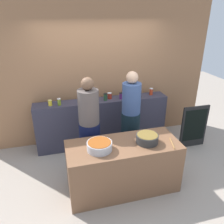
% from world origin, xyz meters
% --- Properties ---
extents(ground, '(12.00, 12.00, 0.00)m').
position_xyz_m(ground, '(0.00, 0.00, 0.00)').
color(ground, '#A19486').
extents(storefront_wall, '(4.80, 0.12, 3.00)m').
position_xyz_m(storefront_wall, '(0.00, 1.45, 1.50)').
color(storefront_wall, '#996A47').
rests_on(storefront_wall, ground).
extents(display_shelf, '(2.70, 0.36, 0.99)m').
position_xyz_m(display_shelf, '(0.00, 1.10, 0.50)').
color(display_shelf, '#333140').
rests_on(display_shelf, ground).
extents(prep_table, '(1.70, 0.70, 0.81)m').
position_xyz_m(prep_table, '(0.00, -0.30, 0.40)').
color(prep_table, brown).
rests_on(prep_table, ground).
extents(preserve_jar_0, '(0.07, 0.07, 0.11)m').
position_xyz_m(preserve_jar_0, '(-1.01, 1.06, 1.05)').
color(preserve_jar_0, yellow).
rests_on(preserve_jar_0, display_shelf).
extents(preserve_jar_1, '(0.07, 0.07, 0.13)m').
position_xyz_m(preserve_jar_1, '(-0.84, 1.04, 1.06)').
color(preserve_jar_1, olive).
rests_on(preserve_jar_1, display_shelf).
extents(preserve_jar_2, '(0.08, 0.08, 0.14)m').
position_xyz_m(preserve_jar_2, '(0.06, 1.05, 1.07)').
color(preserve_jar_2, '#25452B').
rests_on(preserve_jar_2, display_shelf).
extents(preserve_jar_3, '(0.09, 0.09, 0.12)m').
position_xyz_m(preserve_jar_3, '(0.16, 1.13, 1.06)').
color(preserve_jar_3, '#A72B1E').
rests_on(preserve_jar_3, display_shelf).
extents(preserve_jar_4, '(0.08, 0.08, 0.13)m').
position_xyz_m(preserve_jar_4, '(0.38, 1.05, 1.06)').
color(preserve_jar_4, '#53215F').
rests_on(preserve_jar_4, display_shelf).
extents(preserve_jar_5, '(0.07, 0.07, 0.12)m').
position_xyz_m(preserve_jar_5, '(0.49, 1.06, 1.05)').
color(preserve_jar_5, '#CF6118').
rests_on(preserve_jar_5, display_shelf).
extents(preserve_jar_6, '(0.07, 0.07, 0.11)m').
position_xyz_m(preserve_jar_6, '(0.75, 1.13, 1.05)').
color(preserve_jar_6, '#28542D').
rests_on(preserve_jar_6, display_shelf).
extents(preserve_jar_7, '(0.07, 0.07, 0.15)m').
position_xyz_m(preserve_jar_7, '(1.06, 1.12, 1.07)').
color(preserve_jar_7, '#AF3219').
rests_on(preserve_jar_7, display_shelf).
extents(cooking_pot_left, '(0.36, 0.36, 0.13)m').
position_xyz_m(cooking_pot_left, '(-0.37, -0.35, 0.87)').
color(cooking_pot_left, '#B7B7BC').
rests_on(cooking_pot_left, prep_table).
extents(cooking_pot_center, '(0.33, 0.33, 0.13)m').
position_xyz_m(cooking_pot_center, '(0.36, -0.34, 0.87)').
color(cooking_pot_center, '#2D2D2D').
rests_on(cooking_pot_center, prep_table).
extents(wooden_spoon, '(0.10, 0.29, 0.02)m').
position_xyz_m(wooden_spoon, '(0.71, -0.48, 0.82)').
color(wooden_spoon, '#9E703D').
rests_on(wooden_spoon, prep_table).
extents(cook_with_tongs, '(0.35, 0.35, 1.70)m').
position_xyz_m(cook_with_tongs, '(-0.41, 0.28, 0.77)').
color(cook_with_tongs, '#0D1233').
rests_on(cook_with_tongs, ground).
extents(cook_in_cap, '(0.35, 0.35, 1.68)m').
position_xyz_m(cook_in_cap, '(0.41, 0.53, 0.76)').
color(cook_in_cap, black).
rests_on(cook_in_cap, ground).
extents(chalkboard_sign, '(0.57, 0.05, 0.90)m').
position_xyz_m(chalkboard_sign, '(1.77, 0.48, 0.46)').
color(chalkboard_sign, black).
rests_on(chalkboard_sign, ground).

